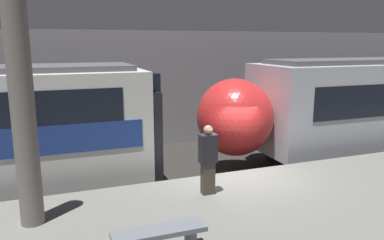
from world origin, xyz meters
name	(u,v)px	position (x,y,z in m)	size (l,w,h in m)	color
ground_plane	(233,207)	(0.00, 0.00, 0.00)	(120.00, 120.00, 0.00)	#282623
platform	(287,232)	(0.00, -2.46, 0.50)	(40.00, 4.92, 0.99)	slate
station_rear_barrier	(163,89)	(0.00, 6.71, 2.40)	(50.00, 0.15, 4.81)	#939399
support_pillar_near	(24,118)	(-4.83, -1.27, 3.00)	(0.42, 0.42, 4.02)	slate
person_waiting	(208,158)	(-1.21, -1.12, 1.82)	(0.38, 0.24, 1.57)	#473D33
platform_bench	(159,236)	(-2.89, -3.15, 1.33)	(1.50, 0.40, 0.45)	slate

